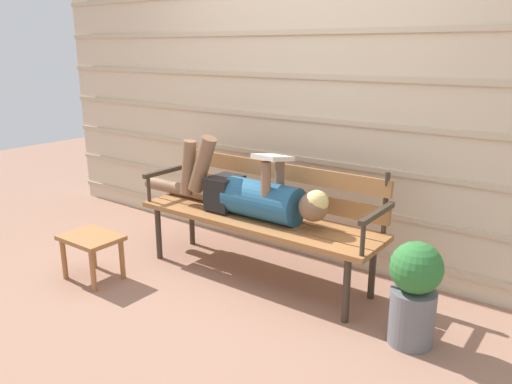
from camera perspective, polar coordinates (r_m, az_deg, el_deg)
The scene contains 6 objects.
ground_plane at distance 3.54m, azimuth -1.12°, elevation -10.22°, with size 12.00×12.00×0.00m, color #936B56.
house_siding at distance 3.77m, azimuth 5.38°, elevation 10.73°, with size 5.40×0.08×2.45m.
park_bench at distance 3.50m, azimuth 0.68°, elevation -1.98°, with size 1.81×0.49×0.84m.
reclining_person at distance 3.45m, azimuth -0.98°, elevation -0.17°, with size 1.69×0.26×0.54m.
footstool at distance 3.67m, azimuth -18.25°, elevation -5.66°, with size 0.41×0.30×0.32m.
potted_plant at distance 2.87m, azimuth 17.58°, elevation -10.68°, with size 0.28×0.28×0.59m.
Camera 1 is at (1.94, -2.52, 1.57)m, focal length 35.07 mm.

